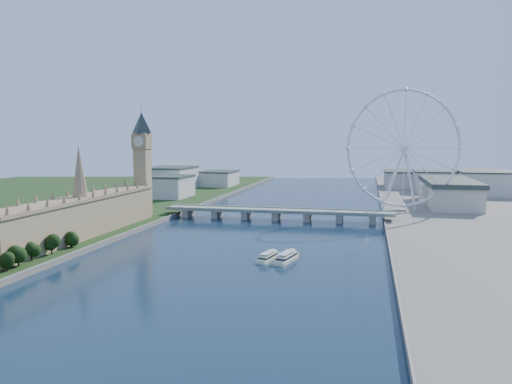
% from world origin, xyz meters
% --- Properties ---
extents(ground, '(2000.00, 2000.00, 0.00)m').
position_xyz_m(ground, '(0.00, 0.00, 0.00)').
color(ground, '#1A354B').
rests_on(ground, ground).
extents(parliament_range, '(24.00, 200.00, 70.00)m').
position_xyz_m(parliament_range, '(-128.00, 170.00, 18.48)').
color(parliament_range, tan).
rests_on(parliament_range, ground).
extents(big_ben, '(20.02, 20.02, 110.00)m').
position_xyz_m(big_ben, '(-128.00, 278.00, 66.57)').
color(big_ben, tan).
rests_on(big_ben, ground).
extents(westminster_bridge, '(220.00, 22.00, 9.50)m').
position_xyz_m(westminster_bridge, '(0.00, 300.00, 6.63)').
color(westminster_bridge, gray).
rests_on(westminster_bridge, ground).
extents(london_eye, '(113.60, 39.12, 124.30)m').
position_xyz_m(london_eye, '(119.98, 355.08, 67.52)').
color(london_eye, silver).
rests_on(london_eye, ground).
extents(county_hall, '(54.00, 144.00, 35.00)m').
position_xyz_m(county_hall, '(175.00, 430.00, 0.00)').
color(county_hall, beige).
rests_on(county_hall, ground).
extents(city_skyline, '(505.00, 280.00, 32.00)m').
position_xyz_m(city_skyline, '(39.22, 560.08, 16.96)').
color(city_skyline, beige).
rests_on(city_skyline, ground).
extents(tour_boat_near, '(12.53, 27.40, 5.84)m').
position_xyz_m(tour_boat_near, '(24.29, 138.10, 0.00)').
color(tour_boat_near, beige).
rests_on(tour_boat_near, ground).
extents(tour_boat_far, '(14.03, 30.42, 6.51)m').
position_xyz_m(tour_boat_far, '(36.17, 137.70, 0.00)').
color(tour_boat_far, beige).
rests_on(tour_boat_far, ground).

